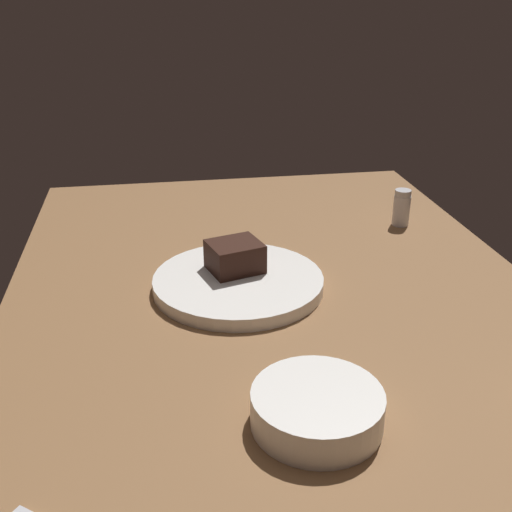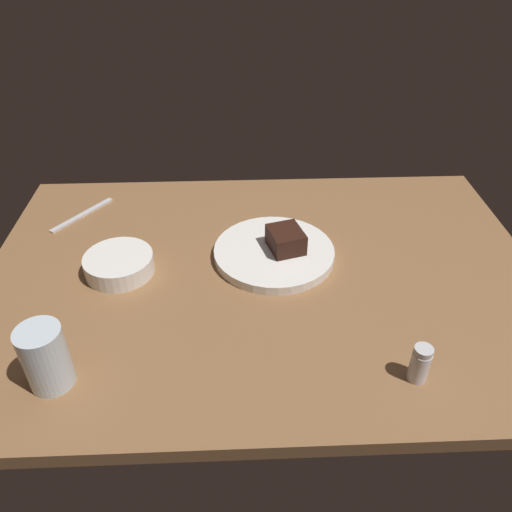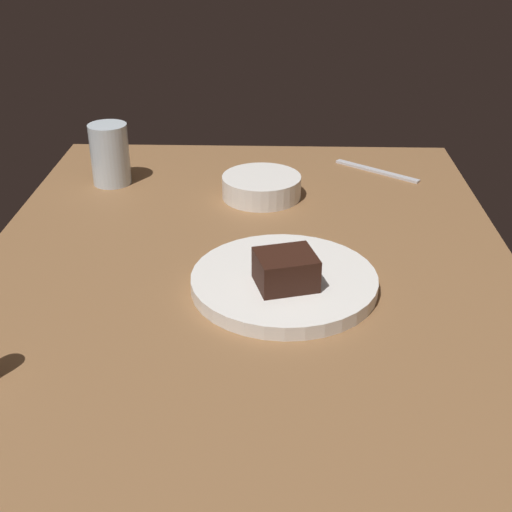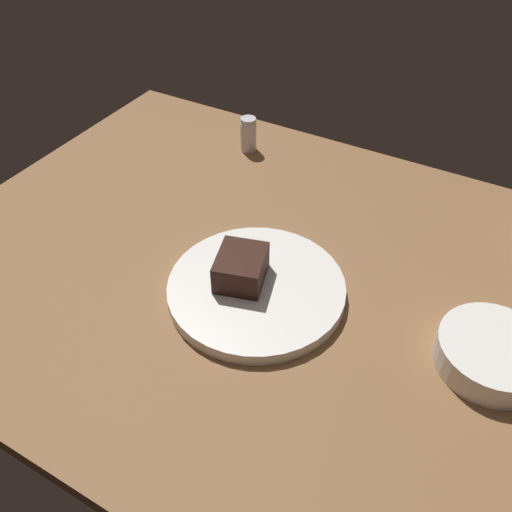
{
  "view_description": "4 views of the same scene",
  "coord_description": "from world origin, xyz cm",
  "px_view_note": "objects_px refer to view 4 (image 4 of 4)",
  "views": [
    {
      "loc": [
        84.27,
        -17.34,
        48.91
      ],
      "look_at": [
        -2.11,
        -2.99,
        8.79
      ],
      "focal_mm": 43.71,
      "sensor_mm": 36.0,
      "label": 1
    },
    {
      "loc": [
        4.98,
        85.01,
        71.19
      ],
      "look_at": [
        1.46,
        0.42,
        7.85
      ],
      "focal_mm": 35.39,
      "sensor_mm": 36.0,
      "label": 2
    },
    {
      "loc": [
        -88.7,
        -4.37,
        53.86
      ],
      "look_at": [
        -2.65,
        -1.66,
        8.09
      ],
      "focal_mm": 48.19,
      "sensor_mm": 36.0,
      "label": 3
    },
    {
      "loc": [
        25.07,
        -55.5,
        63.09
      ],
      "look_at": [
        -4.3,
        -3.23,
        8.19
      ],
      "focal_mm": 37.93,
      "sensor_mm": 36.0,
      "label": 4
    }
  ],
  "objects_px": {
    "dessert_plate": "(256,289)",
    "salt_shaker": "(248,135)",
    "chocolate_cake_slice": "(241,268)",
    "side_bowl": "(492,354)"
  },
  "relations": [
    {
      "from": "dessert_plate",
      "to": "salt_shaker",
      "type": "xyz_separation_m",
      "value": [
        -0.22,
        0.36,
        0.03
      ]
    },
    {
      "from": "chocolate_cake_slice",
      "to": "side_bowl",
      "type": "xyz_separation_m",
      "value": [
        0.36,
        0.04,
        -0.02
      ]
    },
    {
      "from": "chocolate_cake_slice",
      "to": "salt_shaker",
      "type": "distance_m",
      "value": 0.41
    },
    {
      "from": "chocolate_cake_slice",
      "to": "side_bowl",
      "type": "relative_size",
      "value": 0.55
    },
    {
      "from": "chocolate_cake_slice",
      "to": "salt_shaker",
      "type": "height_order",
      "value": "salt_shaker"
    },
    {
      "from": "dessert_plate",
      "to": "salt_shaker",
      "type": "bearing_deg",
      "value": 121.57
    },
    {
      "from": "dessert_plate",
      "to": "salt_shaker",
      "type": "height_order",
      "value": "salt_shaker"
    },
    {
      "from": "chocolate_cake_slice",
      "to": "salt_shaker",
      "type": "bearing_deg",
      "value": 118.39
    },
    {
      "from": "salt_shaker",
      "to": "side_bowl",
      "type": "distance_m",
      "value": 0.64
    },
    {
      "from": "chocolate_cake_slice",
      "to": "side_bowl",
      "type": "height_order",
      "value": "chocolate_cake_slice"
    }
  ]
}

